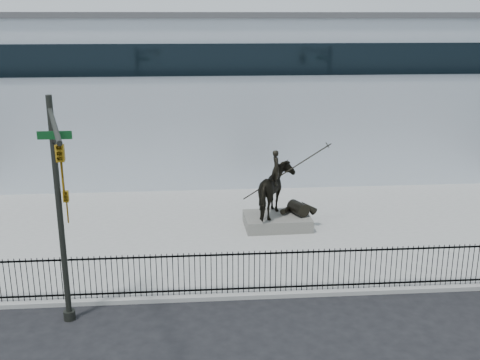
{
  "coord_description": "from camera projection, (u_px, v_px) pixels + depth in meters",
  "views": [
    {
      "loc": [
        -2.95,
        -15.76,
        9.08
      ],
      "look_at": [
        -1.2,
        6.0,
        2.71
      ],
      "focal_mm": 42.0,
      "sensor_mm": 36.0,
      "label": 1
    }
  ],
  "objects": [
    {
      "name": "statue_plinth",
      "position": [
        277.0,
        221.0,
        24.73
      ],
      "size": [
        2.9,
        2.04,
        0.53
      ],
      "primitive_type": "cube",
      "rotation": [
        0.0,
        0.0,
        0.03
      ],
      "color": "#5E5B55",
      "rests_on": "plaza"
    },
    {
      "name": "building",
      "position": [
        241.0,
        91.0,
        35.73
      ],
      "size": [
        44.0,
        14.0,
        9.0
      ],
      "primitive_type": "cube",
      "color": "silver",
      "rests_on": "ground"
    },
    {
      "name": "picket_fence",
      "position": [
        287.0,
        270.0,
        18.8
      ],
      "size": [
        22.1,
        0.1,
        1.5
      ],
      "color": "black",
      "rests_on": "plaza"
    },
    {
      "name": "ground",
      "position": [
        293.0,
        313.0,
        17.85
      ],
      "size": [
        120.0,
        120.0,
        0.0
      ],
      "primitive_type": "plane",
      "color": "black",
      "rests_on": "ground"
    },
    {
      "name": "traffic_signal_left",
      "position": [
        61.0,
        205.0,
        15.61
      ],
      "size": [
        1.52,
        4.84,
        7.0
      ],
      "color": "black",
      "rests_on": "ground"
    },
    {
      "name": "plaza",
      "position": [
        265.0,
        231.0,
        24.53
      ],
      "size": [
        30.0,
        12.0,
        0.15
      ],
      "primitive_type": "cube",
      "color": "gray",
      "rests_on": "ground"
    },
    {
      "name": "equestrian_statue",
      "position": [
        279.0,
        191.0,
        24.34
      ],
      "size": [
        3.65,
        2.31,
        3.09
      ],
      "rotation": [
        0.0,
        0.0,
        0.03
      ],
      "color": "black",
      "rests_on": "statue_plinth"
    }
  ]
}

